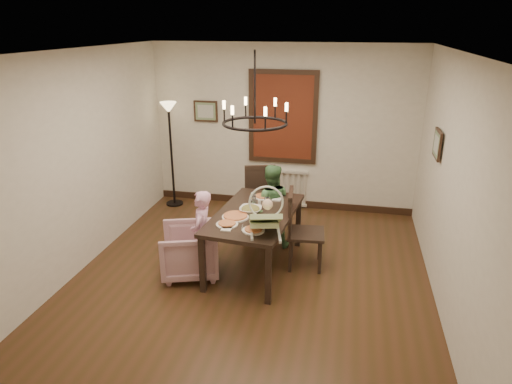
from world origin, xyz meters
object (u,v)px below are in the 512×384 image
at_px(chair_right, 306,229).
at_px(baby_bouncer, 265,217).
at_px(seated_man, 270,213).
at_px(drinking_glass, 253,201).
at_px(chair_far, 261,203).
at_px(floor_lamp, 172,156).
at_px(dining_table, 255,218).
at_px(elderly_woman, 202,241).
at_px(armchair, 190,251).

relative_size(chair_right, baby_bouncer, 1.82).
distance_m(seated_man, drinking_glass, 0.61).
distance_m(chair_far, chair_right, 1.11).
relative_size(baby_bouncer, floor_lamp, 0.33).
relative_size(dining_table, chair_far, 1.65).
relative_size(elderly_woman, seated_man, 0.94).
bearing_deg(chair_right, chair_far, 38.35).
relative_size(chair_far, drinking_glass, 7.29).
distance_m(chair_right, drinking_glass, 0.79).
bearing_deg(chair_far, dining_table, -100.05).
bearing_deg(dining_table, baby_bouncer, -60.75).
xyz_separation_m(chair_right, elderly_woman, (-1.28, -0.50, -0.06)).
bearing_deg(baby_bouncer, drinking_glass, 98.45).
distance_m(elderly_woman, baby_bouncer, 1.01).
relative_size(chair_right, floor_lamp, 0.60).
bearing_deg(baby_bouncer, elderly_woman, 152.85).
xyz_separation_m(seated_man, drinking_glass, (-0.15, -0.48, 0.35)).
relative_size(dining_table, elderly_woman, 1.84).
height_order(dining_table, seated_man, seated_man).
bearing_deg(chair_far, armchair, -133.49).
bearing_deg(armchair, seated_man, 122.16).
relative_size(armchair, elderly_woman, 0.76).
height_order(dining_table, armchair, dining_table).
bearing_deg(chair_far, chair_right, -62.96).
height_order(elderly_woman, drinking_glass, elderly_woman).
relative_size(baby_bouncer, drinking_glass, 4.01).
bearing_deg(drinking_glass, elderly_woman, -136.19).
bearing_deg(elderly_woman, drinking_glass, 131.44).
relative_size(seated_man, floor_lamp, 0.57).
height_order(armchair, seated_man, seated_man).
bearing_deg(drinking_glass, chair_far, 93.49).
bearing_deg(floor_lamp, seated_man, -31.53).
bearing_deg(drinking_glass, armchair, -142.48).
xyz_separation_m(armchair, baby_bouncer, (1.02, -0.19, 0.65)).
distance_m(dining_table, baby_bouncer, 0.66).
xyz_separation_m(armchair, elderly_woman, (0.17, 0.02, 0.15)).
distance_m(dining_table, floor_lamp, 2.68).
relative_size(seated_man, baby_bouncer, 1.74).
distance_m(drinking_glass, floor_lamp, 2.49).
height_order(elderly_woman, floor_lamp, floor_lamp).
bearing_deg(chair_far, drinking_glass, -102.99).
bearing_deg(floor_lamp, chair_right, -34.17).
bearing_deg(seated_man, floor_lamp, -41.03).
height_order(chair_far, drinking_glass, chair_far).
xyz_separation_m(chair_far, seated_man, (0.19, -0.29, -0.02)).
relative_size(chair_right, elderly_woman, 1.12).
distance_m(elderly_woman, seated_man, 1.24).
bearing_deg(drinking_glass, seated_man, 72.97).
xyz_separation_m(chair_right, armchair, (-1.44, -0.52, -0.21)).
relative_size(drinking_glass, floor_lamp, 0.08).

